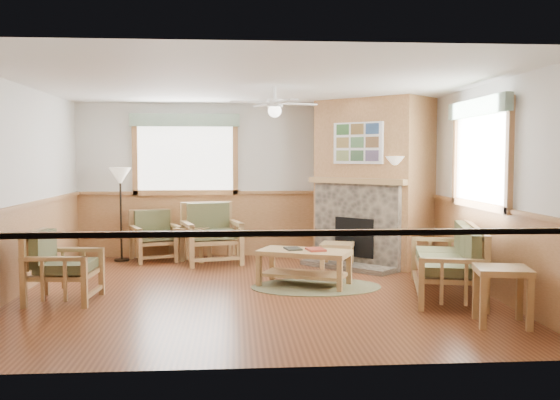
{
  "coord_description": "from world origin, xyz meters",
  "views": [
    {
      "loc": [
        -0.25,
        -8.1,
        1.77
      ],
      "look_at": [
        0.4,
        0.7,
        1.15
      ],
      "focal_mm": 40.0,
      "sensor_mm": 36.0,
      "label": 1
    }
  ],
  "objects": [
    {
      "name": "book_dark",
      "position": [
        0.55,
        0.37,
        0.51
      ],
      "size": [
        0.25,
        0.3,
        0.02
      ],
      "primitive_type": "cube",
      "rotation": [
        0.0,
        0.0,
        0.2
      ],
      "color": "black",
      "rests_on": "coffee_table"
    },
    {
      "name": "wainscot",
      "position": [
        0.0,
        0.0,
        0.55
      ],
      "size": [
        6.0,
        6.0,
        1.1
      ],
      "primitive_type": null,
      "color": "#A16F42",
      "rests_on": "floor"
    },
    {
      "name": "floor_lamp_right",
      "position": [
        2.28,
        1.35,
        0.89
      ],
      "size": [
        0.51,
        0.51,
        1.78
      ],
      "primitive_type": null,
      "rotation": [
        0.0,
        0.0,
        -0.31
      ],
      "color": "black",
      "rests_on": "floor"
    },
    {
      "name": "braided_rug",
      "position": [
        0.85,
        0.17,
        0.01
      ],
      "size": [
        2.02,
        2.02,
        0.01
      ],
      "primitive_type": "cylinder",
      "rotation": [
        0.0,
        0.0,
        -0.16
      ],
      "color": "brown",
      "rests_on": "floor"
    },
    {
      "name": "window_right",
      "position": [
        2.96,
        -0.2,
        2.53
      ],
      "size": [
        0.16,
        1.9,
        1.5
      ],
      "primitive_type": null,
      "color": "white",
      "rests_on": "wall_right"
    },
    {
      "name": "wall_right",
      "position": [
        3.0,
        0.0,
        1.35
      ],
      "size": [
        0.02,
        6.0,
        2.7
      ],
      "primitive_type": "cube",
      "color": "silver",
      "rests_on": "floor"
    },
    {
      "name": "armchair_back_left",
      "position": [
        -1.58,
        2.55,
        0.42
      ],
      "size": [
        0.98,
        0.98,
        0.85
      ],
      "primitive_type": null,
      "rotation": [
        0.0,
        0.0,
        0.37
      ],
      "color": "#A27C4B",
      "rests_on": "floor"
    },
    {
      "name": "ceiling",
      "position": [
        0.0,
        0.0,
        2.7
      ],
      "size": [
        6.0,
        6.0,
        0.01
      ],
      "primitive_type": "cube",
      "color": "white",
      "rests_on": "floor"
    },
    {
      "name": "armchair_left",
      "position": [
        -2.32,
        -0.42,
        0.44
      ],
      "size": [
        0.83,
        0.83,
        0.87
      ],
      "primitive_type": null,
      "rotation": [
        0.0,
        0.0,
        1.5
      ],
      "color": "#A27C4B",
      "rests_on": "floor"
    },
    {
      "name": "book_red",
      "position": [
        0.85,
        0.25,
        0.52
      ],
      "size": [
        0.27,
        0.33,
        0.03
      ],
      "primitive_type": "cube",
      "rotation": [
        0.0,
        0.0,
        0.17
      ],
      "color": "maroon",
      "rests_on": "coffee_table"
    },
    {
      "name": "window_back",
      "position": [
        -1.1,
        2.96,
        2.53
      ],
      "size": [
        1.9,
        0.16,
        1.5
      ],
      "primitive_type": null,
      "color": "white",
      "rests_on": "wall_back"
    },
    {
      "name": "end_table_chairs",
      "position": [
        -0.94,
        2.41,
        0.29
      ],
      "size": [
        0.64,
        0.62,
        0.58
      ],
      "primitive_type": null,
      "rotation": [
        0.0,
        0.0,
        -0.3
      ],
      "color": "#A27C4B",
      "rests_on": "floor"
    },
    {
      "name": "floor",
      "position": [
        0.0,
        0.0,
        -0.01
      ],
      "size": [
        6.0,
        6.0,
        0.01
      ],
      "primitive_type": "cube",
      "color": "brown",
      "rests_on": "ground"
    },
    {
      "name": "ceiling_fan",
      "position": [
        0.3,
        0.3,
        2.66
      ],
      "size": [
        1.59,
        1.59,
        0.36
      ],
      "primitive_type": null,
      "rotation": [
        0.0,
        0.0,
        0.35
      ],
      "color": "white",
      "rests_on": "ceiling"
    },
    {
      "name": "end_table_sofa",
      "position": [
        2.55,
        -1.84,
        0.31
      ],
      "size": [
        0.64,
        0.63,
        0.61
      ],
      "primitive_type": null,
      "rotation": [
        0.0,
        0.0,
        -0.21
      ],
      "color": "#A27C4B",
      "rests_on": "floor"
    },
    {
      "name": "sofa",
      "position": [
        2.45,
        -0.4,
        0.44
      ],
      "size": [
        2.05,
        1.22,
        0.88
      ],
      "primitive_type": null,
      "rotation": [
        0.0,
        0.0,
        -1.81
      ],
      "color": "#A27C4B",
      "rests_on": "floor"
    },
    {
      "name": "fireplace",
      "position": [
        2.05,
        2.05,
        1.35
      ],
      "size": [
        3.11,
        3.11,
        2.7
      ],
      "primitive_type": null,
      "rotation": [
        0.0,
        0.0,
        -0.79
      ],
      "color": "#A16F42",
      "rests_on": "floor"
    },
    {
      "name": "floor_lamp_left",
      "position": [
        -2.16,
        2.55,
        0.8
      ],
      "size": [
        0.46,
        0.46,
        1.59
      ],
      "primitive_type": null,
      "rotation": [
        0.0,
        0.0,
        0.31
      ],
      "color": "black",
      "rests_on": "floor"
    },
    {
      "name": "wall_front",
      "position": [
        0.0,
        -3.0,
        1.35
      ],
      "size": [
        6.0,
        0.02,
        2.7
      ],
      "primitive_type": "cube",
      "color": "silver",
      "rests_on": "floor"
    },
    {
      "name": "wall_back",
      "position": [
        0.0,
        3.0,
        1.35
      ],
      "size": [
        6.0,
        0.02,
        2.7
      ],
      "primitive_type": "cube",
      "color": "silver",
      "rests_on": "floor"
    },
    {
      "name": "footstool",
      "position": [
        1.35,
        1.44,
        0.21
      ],
      "size": [
        0.61,
        0.61,
        0.42
      ],
      "primitive_type": null,
      "rotation": [
        0.0,
        0.0,
        -0.31
      ],
      "color": "#A27C4B",
      "rests_on": "floor"
    },
    {
      "name": "armchair_back_right",
      "position": [
        -0.62,
        2.2,
        0.5
      ],
      "size": [
        1.07,
        1.07,
        0.99
      ],
      "primitive_type": null,
      "rotation": [
        0.0,
        0.0,
        0.24
      ],
      "color": "#A27C4B",
      "rests_on": "floor"
    },
    {
      "name": "coffee_table",
      "position": [
        0.7,
        0.3,
        0.24
      ],
      "size": [
        1.37,
        1.06,
        0.49
      ],
      "primitive_type": null,
      "rotation": [
        0.0,
        0.0,
        -0.42
      ],
      "color": "#A27C4B",
      "rests_on": "floor"
    },
    {
      "name": "wall_left",
      "position": [
        -3.0,
        0.0,
        1.35
      ],
      "size": [
        0.02,
        6.0,
        2.7
      ],
      "primitive_type": "cube",
      "color": "silver",
      "rests_on": "floor"
    }
  ]
}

